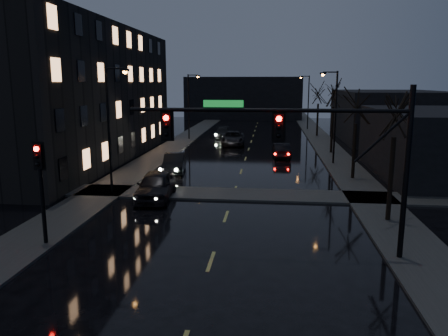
% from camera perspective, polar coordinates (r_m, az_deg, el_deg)
% --- Properties ---
extents(sidewalk_left, '(3.00, 140.00, 0.12)m').
position_cam_1_polar(sidewalk_left, '(45.22, -7.78, 2.14)').
color(sidewalk_left, '#2D2D2B').
rests_on(sidewalk_left, ground).
extents(sidewalk_right, '(3.00, 140.00, 0.12)m').
position_cam_1_polar(sidewalk_right, '(44.36, 14.08, 1.73)').
color(sidewalk_right, '#2D2D2B').
rests_on(sidewalk_right, ground).
extents(sidewalk_cross, '(40.00, 3.00, 0.12)m').
position_cam_1_polar(sidewalk_cross, '(27.85, 1.20, -3.45)').
color(sidewalk_cross, '#2D2D2B').
rests_on(sidewalk_cross, ground).
extents(apartment_block, '(12.00, 30.00, 12.00)m').
position_cam_1_polar(apartment_block, '(42.71, -20.26, 9.04)').
color(apartment_block, black).
rests_on(apartment_block, ground).
extents(commercial_right_near, '(10.00, 14.00, 5.00)m').
position_cam_1_polar(commercial_right_near, '(37.09, 26.95, 2.86)').
color(commercial_right_near, black).
rests_on(commercial_right_near, ground).
extents(commercial_right_far, '(12.00, 18.00, 6.00)m').
position_cam_1_polar(commercial_right_far, '(58.38, 20.82, 6.45)').
color(commercial_right_far, black).
rests_on(commercial_right_far, ground).
extents(far_block, '(22.00, 10.00, 8.00)m').
position_cam_1_polar(far_block, '(86.56, 2.62, 9.14)').
color(far_block, black).
rests_on(far_block, ground).
extents(signal_mast, '(11.11, 0.41, 7.00)m').
position_cam_1_polar(signal_mast, '(17.56, 11.20, 3.68)').
color(signal_mast, black).
rests_on(signal_mast, ground).
extents(signal_pole_left, '(0.35, 0.41, 4.53)m').
position_cam_1_polar(signal_pole_left, '(20.32, -22.83, -1.30)').
color(signal_pole_left, black).
rests_on(signal_pole_left, ground).
extents(tree_near, '(3.52, 3.52, 8.08)m').
position_cam_1_polar(tree_near, '(23.19, 21.63, 8.24)').
color(tree_near, black).
rests_on(tree_near, ground).
extents(tree_mid_a, '(3.30, 3.30, 7.58)m').
position_cam_1_polar(tree_mid_a, '(32.95, 16.99, 8.50)').
color(tree_mid_a, black).
rests_on(tree_mid_a, ground).
extents(tree_mid_b, '(3.74, 3.74, 8.59)m').
position_cam_1_polar(tree_mid_b, '(44.77, 14.18, 10.24)').
color(tree_mid_b, black).
rests_on(tree_mid_b, ground).
extents(tree_far, '(3.43, 3.43, 7.88)m').
position_cam_1_polar(tree_far, '(58.68, 12.26, 9.94)').
color(tree_far, black).
rests_on(tree_far, ground).
extents(streetlight_l_near, '(1.53, 0.28, 8.00)m').
position_cam_1_polar(streetlight_l_near, '(28.23, -14.46, 6.12)').
color(streetlight_l_near, black).
rests_on(streetlight_l_near, ground).
extents(streetlight_l_far, '(1.53, 0.28, 8.00)m').
position_cam_1_polar(streetlight_l_far, '(54.30, -4.43, 8.71)').
color(streetlight_l_far, black).
rests_on(streetlight_l_far, ground).
extents(streetlight_r_mid, '(1.53, 0.28, 8.00)m').
position_cam_1_polar(streetlight_r_mid, '(38.78, 14.06, 7.43)').
color(streetlight_r_mid, black).
rests_on(streetlight_r_mid, ground).
extents(streetlight_r_far, '(1.53, 0.28, 8.00)m').
position_cam_1_polar(streetlight_r_far, '(66.60, 10.79, 9.00)').
color(streetlight_r_far, black).
rests_on(streetlight_r_far, ground).
extents(oncoming_car_a, '(2.35, 5.15, 1.71)m').
position_cam_1_polar(oncoming_car_a, '(27.05, -8.92, -2.29)').
color(oncoming_car_a, black).
rests_on(oncoming_car_a, ground).
extents(oncoming_car_b, '(2.15, 4.70, 1.49)m').
position_cam_1_polar(oncoming_car_b, '(34.92, -6.49, 0.64)').
color(oncoming_car_b, black).
rests_on(oncoming_car_b, ground).
extents(oncoming_car_c, '(2.93, 5.81, 1.58)m').
position_cam_1_polar(oncoming_car_c, '(49.74, 1.17, 3.91)').
color(oncoming_car_c, black).
rests_on(oncoming_car_c, ground).
extents(oncoming_car_d, '(2.24, 4.79, 1.35)m').
position_cam_1_polar(oncoming_car_d, '(56.29, -0.18, 4.65)').
color(oncoming_car_d, black).
rests_on(oncoming_car_d, ground).
extents(lead_car, '(1.79, 4.33, 1.40)m').
position_cam_1_polar(lead_car, '(41.82, 7.48, 2.30)').
color(lead_car, black).
rests_on(lead_car, ground).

